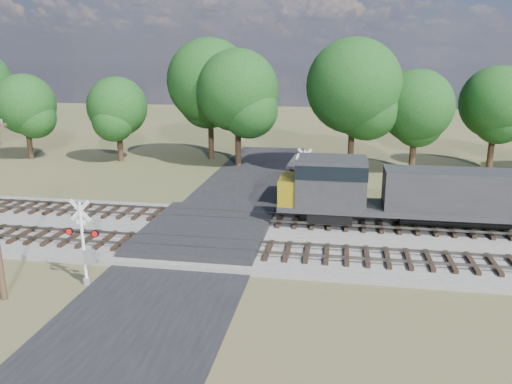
# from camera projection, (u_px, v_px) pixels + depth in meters

# --- Properties ---
(ground) EXTENTS (160.00, 160.00, 0.00)m
(ground) POSITION_uv_depth(u_px,v_px,m) (204.00, 239.00, 28.44)
(ground) COLOR #454F2A
(ground) RESTS_ON ground
(ballast_bed) EXTENTS (140.00, 10.00, 0.30)m
(ballast_bed) POSITION_uv_depth(u_px,v_px,m) (383.00, 244.00, 27.27)
(ballast_bed) COLOR gray
(ballast_bed) RESTS_ON ground
(road) EXTENTS (7.00, 60.00, 0.08)m
(road) POSITION_uv_depth(u_px,v_px,m) (204.00, 239.00, 28.43)
(road) COLOR black
(road) RESTS_ON ground
(crossing_panel) EXTENTS (7.00, 9.00, 0.62)m
(crossing_panel) POSITION_uv_depth(u_px,v_px,m) (206.00, 231.00, 28.83)
(crossing_panel) COLOR #262628
(crossing_panel) RESTS_ON ground
(track_near) EXTENTS (140.00, 2.60, 0.33)m
(track_near) POSITION_uv_depth(u_px,v_px,m) (252.00, 249.00, 25.93)
(track_near) COLOR black
(track_near) RESTS_ON ballast_bed
(track_far) EXTENTS (140.00, 2.60, 0.33)m
(track_far) POSITION_uv_depth(u_px,v_px,m) (266.00, 219.00, 30.69)
(track_far) COLOR black
(track_far) RESTS_ON ballast_bed
(crossing_signal_near) EXTENTS (1.63, 0.35, 4.04)m
(crossing_signal_near) POSITION_uv_depth(u_px,v_px,m) (85.00, 250.00, 22.38)
(crossing_signal_near) COLOR silver
(crossing_signal_near) RESTS_ON ground
(crossing_signal_far) EXTENTS (1.63, 0.38, 4.06)m
(crossing_signal_far) POSITION_uv_depth(u_px,v_px,m) (303.00, 182.00, 34.56)
(crossing_signal_far) COLOR silver
(crossing_signal_far) RESTS_ON ground
(equipment_shed) EXTENTS (4.65, 4.65, 3.04)m
(equipment_shed) POSITION_uv_depth(u_px,v_px,m) (322.00, 182.00, 35.21)
(equipment_shed) COLOR #3F271B
(equipment_shed) RESTS_ON ground
(treeline) EXTENTS (85.37, 12.34, 11.96)m
(treeline) POSITION_uv_depth(u_px,v_px,m) (345.00, 93.00, 45.12)
(treeline) COLOR black
(treeline) RESTS_ON ground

